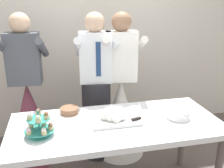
# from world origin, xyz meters

# --- Properties ---
(rear_wall) EXTENTS (5.20, 0.10, 2.90)m
(rear_wall) POSITION_xyz_m (0.00, 1.48, 1.45)
(rear_wall) COLOR beige
(rear_wall) RESTS_ON ground_plane
(dessert_table) EXTENTS (1.80, 0.80, 0.78)m
(dessert_table) POSITION_xyz_m (0.00, 0.00, 0.70)
(dessert_table) COLOR silver
(dessert_table) RESTS_ON ground_plane
(cupcake_stand) EXTENTS (0.23, 0.23, 0.21)m
(cupcake_stand) POSITION_xyz_m (-0.63, -0.08, 0.86)
(cupcake_stand) COLOR teal
(cupcake_stand) RESTS_ON dessert_table
(main_cake_tray) EXTENTS (0.43, 0.31, 0.13)m
(main_cake_tray) POSITION_xyz_m (-0.01, 0.05, 0.82)
(main_cake_tray) COLOR silver
(main_cake_tray) RESTS_ON dessert_table
(plate_stack) EXTENTS (0.21, 0.21, 0.08)m
(plate_stack) POSITION_xyz_m (0.55, -0.03, 0.81)
(plate_stack) COLOR white
(plate_stack) RESTS_ON dessert_table
(round_cake) EXTENTS (0.24, 0.24, 0.06)m
(round_cake) POSITION_xyz_m (-0.38, 0.26, 0.80)
(round_cake) COLOR white
(round_cake) RESTS_ON dessert_table
(person_groom) EXTENTS (0.51, 0.54, 1.66)m
(person_groom) POSITION_xyz_m (-0.05, 0.73, 0.75)
(person_groom) COLOR #232328
(person_groom) RESTS_ON ground_plane
(person_bride) EXTENTS (0.57, 0.56, 1.66)m
(person_bride) POSITION_xyz_m (0.23, 0.72, 0.58)
(person_bride) COLOR white
(person_bride) RESTS_ON ground_plane
(person_guest) EXTENTS (0.56, 0.56, 1.66)m
(person_guest) POSITION_xyz_m (-0.79, 0.83, 0.58)
(person_guest) COLOR brown
(person_guest) RESTS_ON ground_plane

